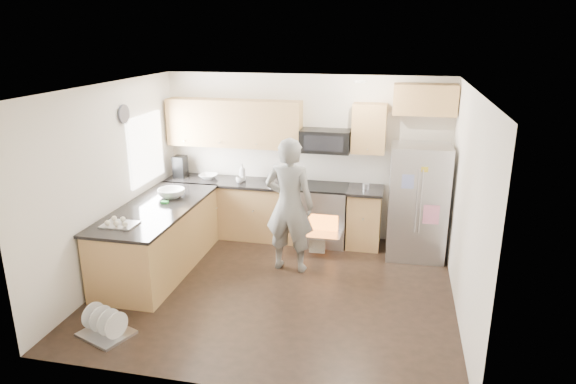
% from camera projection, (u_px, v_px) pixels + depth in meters
% --- Properties ---
extents(ground, '(4.50, 4.50, 0.00)m').
position_uv_depth(ground, '(276.00, 289.00, 6.72)').
color(ground, black).
rests_on(ground, ground).
extents(room_shell, '(4.54, 4.04, 2.62)m').
position_uv_depth(room_shell, '(273.00, 164.00, 6.24)').
color(room_shell, white).
rests_on(room_shell, ground).
extents(back_cabinet_run, '(4.45, 0.64, 2.50)m').
position_uv_depth(back_cabinet_run, '(266.00, 179.00, 8.18)').
color(back_cabinet_run, '#A88543').
rests_on(back_cabinet_run, ground).
extents(peninsula, '(0.96, 2.36, 1.05)m').
position_uv_depth(peninsula, '(159.00, 238.00, 7.17)').
color(peninsula, '#A88543').
rests_on(peninsula, ground).
extents(stove_range, '(0.76, 0.97, 1.79)m').
position_uv_depth(stove_range, '(323.00, 201.00, 8.02)').
color(stove_range, '#B7B7BC').
rests_on(stove_range, ground).
extents(refrigerator, '(0.85, 0.68, 1.69)m').
position_uv_depth(refrigerator, '(417.00, 202.00, 7.46)').
color(refrigerator, '#B7B7BC').
rests_on(refrigerator, ground).
extents(person, '(0.72, 0.51, 1.89)m').
position_uv_depth(person, '(289.00, 205.00, 7.02)').
color(person, gray).
rests_on(person, ground).
extents(dish_rack, '(0.66, 0.60, 0.34)m').
position_uv_depth(dish_rack, '(106.00, 328.00, 5.68)').
color(dish_rack, '#B7B7BC').
rests_on(dish_rack, ground).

